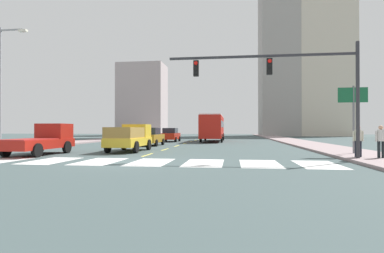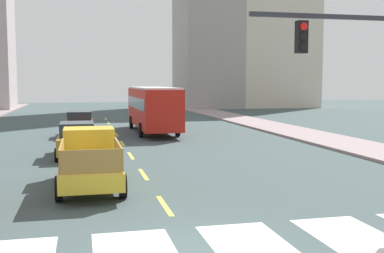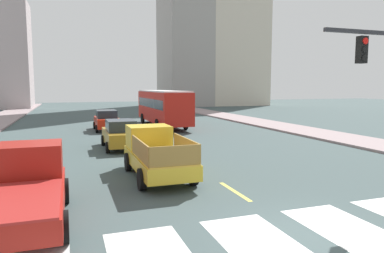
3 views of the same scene
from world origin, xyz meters
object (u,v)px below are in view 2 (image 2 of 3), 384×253
at_px(sedan_near_right, 79,124).
at_px(sedan_far, 77,140).
at_px(pickup_stakebed, 90,160).
at_px(city_bus, 153,106).

height_order(sedan_near_right, sedan_far, same).
bearing_deg(sedan_near_right, sedan_far, -91.75).
distance_m(pickup_stakebed, city_bus, 18.24).
xyz_separation_m(pickup_stakebed, city_bus, (4.83, 17.56, 1.02)).
height_order(pickup_stakebed, sedan_near_right, pickup_stakebed).
bearing_deg(sedan_far, city_bus, 61.74).
bearing_deg(city_bus, pickup_stakebed, -107.62).
height_order(city_bus, sedan_far, city_bus).
bearing_deg(sedan_near_right, pickup_stakebed, -89.79).
xyz_separation_m(pickup_stakebed, sedan_far, (-0.49, 7.02, -0.08)).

